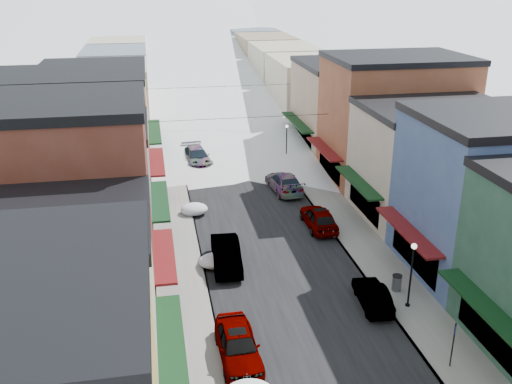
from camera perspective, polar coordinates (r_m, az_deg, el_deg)
name	(u,v)px	position (r m, az deg, el deg)	size (l,w,h in m)	color
road	(216,128)	(72.07, -4.06, 6.37)	(10.00, 160.00, 0.01)	black
sidewalk_left	(162,130)	(71.64, -9.34, 6.10)	(3.20, 160.00, 0.15)	gray
sidewalk_right	(267,125)	(73.06, 1.12, 6.68)	(3.20, 160.00, 0.15)	gray
curb_left	(175,130)	(71.68, -8.10, 6.18)	(0.10, 160.00, 0.15)	slate
curb_right	(255,126)	(72.77, -0.09, 6.62)	(0.10, 160.00, 0.15)	slate
bldg_l_cream	(35,320)	(26.27, -21.27, -11.88)	(11.30, 8.20, 9.50)	beige
bldg_l_brick_near	(47,214)	(32.68, -20.22, -2.09)	(12.30, 8.20, 12.50)	maroon
bldg_l_grayblue	(77,188)	(41.06, -17.51, 0.34)	(11.30, 9.20, 9.00)	slate
bldg_l_brick_far	(74,140)	(49.40, -17.74, 5.02)	(13.30, 9.20, 11.00)	brown
bldg_l_tan	(96,116)	(59.04, -15.69, 7.29)	(11.30, 11.20, 10.00)	tan
bldg_r_blue	(493,194)	(39.08, 22.65, -0.22)	(11.30, 9.20, 10.50)	#3A5183
bldg_r_cream	(433,162)	(46.84, 17.27, 2.93)	(12.30, 9.20, 9.00)	#B7A693
bldg_r_brick_far	(394,118)	(54.49, 13.62, 7.17)	(13.30, 9.20, 11.50)	brown
bldg_r_tan	(347,106)	(63.38, 9.10, 8.50)	(11.30, 11.20, 9.50)	#A17F6A
distant_blocks	(198,68)	(93.68, -5.83, 12.28)	(34.00, 55.00, 8.00)	gray
overhead_cables	(229,100)	(58.55, -2.76, 9.14)	(16.40, 15.04, 0.04)	black
car_silver_sedan	(238,345)	(29.80, -1.81, -15.02)	(2.02, 5.01, 1.71)	#97999F
car_dark_hatch	(226,255)	(38.18, -2.99, -6.26)	(1.81, 5.19, 1.71)	black
car_silver_wagon	(197,157)	(58.20, -5.94, 3.53)	(2.40, 5.91, 1.71)	#999BA1
car_green_sedan	(373,295)	(34.70, 11.58, -10.07)	(1.46, 4.18, 1.38)	black
car_gray_suv	(319,217)	(43.90, 6.31, -2.55)	(2.01, 4.99, 1.70)	#9DA1A6
car_black_sedan	(284,182)	(51.00, 2.85, 1.00)	(2.34, 5.76, 1.67)	black
car_lane_silver	(210,137)	(65.21, -4.58, 5.50)	(1.95, 4.85, 1.65)	#ACB0B5
car_lane_white	(217,116)	(74.98, -3.91, 7.62)	(2.79, 6.04, 1.68)	silver
parking_sign	(453,341)	(30.31, 19.13, -13.93)	(0.16, 0.32, 2.49)	black
trash_can	(397,283)	(36.34, 13.89, -8.78)	(0.60, 0.60, 1.02)	slate
streetlamp_near	(412,267)	(33.95, 15.31, -7.26)	(0.34, 0.34, 4.05)	black
streetlamp_far	(287,138)	(58.27, 3.07, 5.38)	(0.32, 0.32, 3.82)	black
snow_pile_mid	(215,260)	(38.42, -4.16, -6.83)	(2.11, 2.50, 0.89)	white
snow_pile_far	(194,209)	(46.49, -6.20, -1.69)	(2.20, 2.56, 0.93)	white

